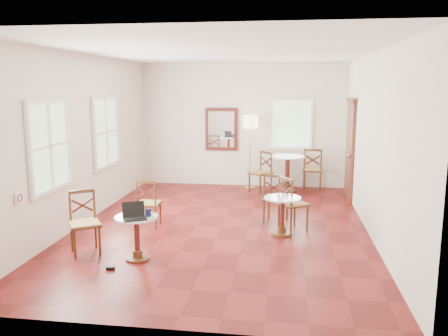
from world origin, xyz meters
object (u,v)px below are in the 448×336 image
mouse (133,212)px  water_glass (130,209)px  laptop (134,215)px  chair_back_b (261,172)px  floor_lamp (250,127)px  chair_back_a (313,169)px  cafe_table_near (137,233)px  cafe_table_back (287,170)px  chair_near_a (148,203)px  chair_mid_b (292,203)px  chair_mid_a (275,198)px  power_adapter (110,268)px  cafe_table_mid (282,211)px  navy_mug (148,213)px  chair_near_b (84,223)px

mouse → water_glass: 0.06m
laptop → water_glass: size_ratio=3.43×
chair_back_b → floor_lamp: 1.13m
chair_back_a → laptop: (-2.68, -4.96, 0.19)m
cafe_table_near → floor_lamp: size_ratio=0.36×
chair_back_b → mouse: bearing=-67.5°
water_glass → laptop: bearing=-58.1°
cafe_table_back → floor_lamp: bearing=166.3°
chair_near_a → chair_mid_b: chair_mid_b is taller
chair_mid_a → power_adapter: (-2.14, -2.50, -0.43)m
cafe_table_mid → chair_mid_b: (0.16, 0.31, 0.06)m
chair_mid_b → power_adapter: (-2.44, -2.12, -0.44)m
cafe_table_near → laptop: size_ratio=1.64×
floor_lamp → laptop: floor_lamp is taller
chair_mid_b → floor_lamp: 3.44m
cafe_table_back → water_glass: size_ratio=7.47×
cafe_table_back → power_adapter: 5.58m
chair_mid_b → navy_mug: bearing=92.7°
cafe_table_near → cafe_table_back: size_ratio=0.75×
chair_near_b → chair_back_a: size_ratio=0.91×
cafe_table_mid → chair_back_a: 3.50m
laptop → power_adapter: (-0.26, -0.29, -0.67)m
chair_mid_a → laptop: (-1.88, -2.20, 0.24)m
chair_mid_b → navy_mug: size_ratio=7.06×
cafe_table_back → chair_mid_b: bearing=-88.3°
power_adapter → chair_mid_a: bearing=49.4°
chair_back_b → water_glass: chair_back_b is taller
cafe_table_near → mouse: 0.33m
cafe_table_mid → chair_near_a: 2.33m
chair_back_a → power_adapter: (-2.94, -5.25, -0.48)m
laptop → chair_back_b: bearing=44.2°
chair_back_b → laptop: chair_back_b is taller
chair_near_b → chair_back_a: 5.88m
laptop → chair_mid_a: bearing=21.7°
cafe_table_back → cafe_table_mid: bearing=-91.4°
chair_near_b → mouse: size_ratio=9.62×
cafe_table_back → chair_back_a: 0.63m
chair_near_a → cafe_table_mid: bearing=175.9°
cafe_table_mid → chair_near_a: (-2.32, 0.11, 0.03)m
power_adapter → chair_near_b: bearing=136.8°
cafe_table_back → chair_mid_a: chair_mid_a is taller
mouse → navy_mug: bearing=-40.1°
chair_near_a → navy_mug: (0.47, -1.49, 0.27)m
cafe_table_back → laptop: size_ratio=2.17×
cafe_table_mid → power_adapter: 2.93m
power_adapter → cafe_table_mid: bearing=38.7°
cafe_table_near → water_glass: 0.36m
cafe_table_near → chair_mid_b: bearing=38.2°
chair_mid_b → navy_mug: chair_mid_b is taller
navy_mug → floor_lamp: bearing=77.8°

